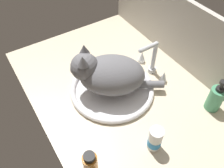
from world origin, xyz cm
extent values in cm
cube|color=beige|center=(0.00, 0.00, 1.50)|extent=(112.19, 69.66, 3.00)
cube|color=beige|center=(0.00, 36.03, 17.20)|extent=(112.19, 2.40, 34.40)
torus|color=white|center=(-5.76, -1.92, 4.15)|extent=(36.79, 36.79, 2.30)
cylinder|color=white|center=(-5.76, -1.92, 3.30)|extent=(33.34, 33.34, 0.60)
cylinder|color=silver|center=(-5.76, 20.53, 4.02)|extent=(4.00, 4.00, 2.04)
cylinder|color=silver|center=(-5.76, 20.53, 12.12)|extent=(2.00, 2.00, 14.17)
sphere|color=silver|center=(-5.76, 20.53, 19.21)|extent=(2.20, 2.20, 2.20)
cylinder|color=silver|center=(-5.76, 16.35, 19.21)|extent=(2.00, 8.37, 2.00)
sphere|color=silver|center=(-5.76, 12.16, 19.21)|extent=(2.10, 2.10, 2.10)
cylinder|color=silver|center=(-13.72, 20.53, 3.80)|extent=(3.20, 3.20, 1.60)
cone|color=silver|center=(-13.72, 20.53, 6.74)|extent=(2.88, 2.88, 4.28)
cylinder|color=silver|center=(2.20, 20.53, 3.80)|extent=(3.20, 3.20, 1.60)
cone|color=silver|center=(2.20, 20.53, 6.74)|extent=(2.88, 2.88, 4.28)
ellipsoid|color=slate|center=(-5.76, -1.92, 12.67)|extent=(31.19, 33.46, 14.73)
sphere|color=slate|center=(-11.65, -11.06, 17.06)|extent=(11.49, 11.49, 11.49)
cone|color=slate|center=(-8.76, -12.93, 23.24)|extent=(4.37, 4.37, 4.31)
cone|color=slate|center=(-14.55, -9.19, 23.24)|extent=(4.37, 4.37, 4.31)
ellipsoid|color=silver|center=(-13.99, -14.68, 15.91)|extent=(5.93, 5.52, 3.68)
ellipsoid|color=silver|center=(-10.92, -9.92, 11.93)|extent=(13.18, 12.24, 8.10)
cylinder|color=slate|center=(2.87, 11.44, 6.90)|extent=(9.62, 12.47, 3.20)
cylinder|color=#B2661E|center=(21.41, -27.46, 8.28)|extent=(4.86, 4.86, 10.57)
cylinder|color=black|center=(21.41, -27.46, 14.47)|extent=(3.64, 3.64, 1.80)
cylinder|color=#4C9E70|center=(24.31, 27.70, 8.39)|extent=(5.97, 5.97, 10.78)
cylinder|color=black|center=(24.31, 27.70, 14.38)|extent=(3.28, 3.28, 1.20)
cylinder|color=black|center=(24.31, 27.70, 16.21)|extent=(1.19, 1.19, 2.45)
cylinder|color=black|center=(24.31, 27.70, 18.03)|extent=(2.69, 2.69, 1.20)
cylinder|color=white|center=(25.22, -3.92, 7.14)|extent=(4.79, 4.79, 8.28)
cylinder|color=#338CD1|center=(25.22, -3.92, 6.48)|extent=(4.94, 4.94, 3.31)
cylinder|color=white|center=(25.22, -3.92, 12.44)|extent=(5.03, 5.03, 2.32)
camera|label=1|loc=(51.66, -38.61, 81.45)|focal=37.66mm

